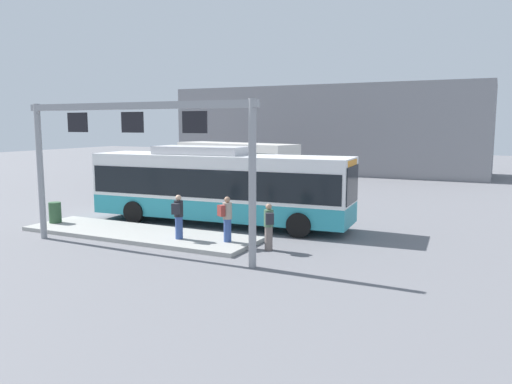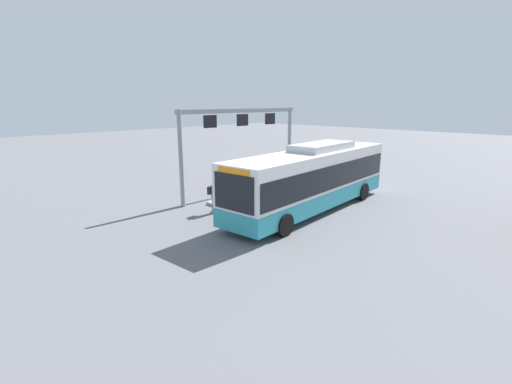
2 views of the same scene
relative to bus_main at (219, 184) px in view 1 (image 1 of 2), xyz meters
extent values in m
plane|color=slate|center=(0.01, 0.00, -1.81)|extent=(120.00, 120.00, 0.00)
cube|color=#9E9E99|center=(-1.77, -3.41, -1.73)|extent=(10.00, 2.80, 0.16)
cube|color=teal|center=(0.01, 0.00, -1.04)|extent=(11.91, 3.25, 0.85)
cube|color=white|center=(0.01, 0.00, 0.34)|extent=(11.91, 3.25, 1.90)
cube|color=black|center=(0.01, 0.00, 0.14)|extent=(11.67, 3.28, 1.20)
cube|color=black|center=(5.90, 0.38, 0.24)|extent=(0.18, 2.12, 1.50)
cube|color=#B7B7BC|center=(-0.87, -0.06, 1.47)|extent=(4.22, 2.01, 0.36)
cube|color=orange|center=(5.83, 0.38, 1.09)|extent=(0.23, 1.75, 0.28)
cylinder|color=black|center=(4.01, 1.46, -1.31)|extent=(1.02, 0.36, 1.00)
cylinder|color=black|center=(4.16, -0.93, -1.31)|extent=(1.02, 0.36, 1.00)
cylinder|color=black|center=(-3.75, 0.96, -1.31)|extent=(1.02, 0.36, 1.00)
cylinder|color=black|center=(-3.59, -1.43, -1.31)|extent=(1.02, 0.36, 1.00)
cube|color=red|center=(-5.77, 12.29, -1.04)|extent=(9.93, 4.87, 0.85)
cube|color=silver|center=(-5.77, 12.29, 0.34)|extent=(9.93, 4.87, 1.90)
cube|color=black|center=(-5.77, 12.29, 0.14)|extent=(9.76, 4.86, 1.20)
cylinder|color=black|center=(-8.98, 11.89, -1.31)|extent=(1.04, 0.55, 1.00)
cylinder|color=black|center=(-8.37, 14.21, -1.31)|extent=(1.04, 0.55, 1.00)
cylinder|color=black|center=(-3.55, 10.46, -1.31)|extent=(1.04, 0.55, 1.00)
cylinder|color=black|center=(-2.94, 12.78, -1.31)|extent=(1.04, 0.55, 1.00)
cylinder|color=#334C8C|center=(2.29, -3.35, -1.23)|extent=(0.38, 0.38, 0.85)
cylinder|color=gray|center=(2.29, -3.35, -0.50)|extent=(0.46, 0.46, 0.60)
sphere|color=#9E755B|center=(2.29, -3.35, -0.09)|extent=(0.22, 0.22, 0.22)
cube|color=maroon|center=(2.17, -3.58, -0.47)|extent=(0.33, 0.29, 0.40)
cylinder|color=slate|center=(3.90, -3.24, -1.39)|extent=(0.39, 0.39, 0.85)
cylinder|color=#476B4C|center=(3.90, -3.24, -0.66)|extent=(0.47, 0.47, 0.60)
sphere|color=#9E755B|center=(3.90, -3.24, -0.25)|extent=(0.22, 0.22, 0.22)
cube|color=#26262D|center=(4.04, -3.46, -0.63)|extent=(0.33, 0.30, 0.40)
cylinder|color=#334C8C|center=(0.43, -3.74, -1.23)|extent=(0.33, 0.33, 0.85)
cylinder|color=black|center=(0.43, -3.74, -0.50)|extent=(0.40, 0.40, 0.60)
sphere|color=tan|center=(0.43, -3.74, -0.09)|extent=(0.22, 0.22, 0.22)
cube|color=#26262D|center=(0.48, -3.99, -0.47)|extent=(0.31, 0.23, 0.40)
cylinder|color=gray|center=(-4.78, -5.42, 0.79)|extent=(0.24, 0.24, 5.20)
cylinder|color=gray|center=(4.34, -5.42, 0.79)|extent=(0.24, 0.24, 5.20)
cube|color=gray|center=(-0.22, -5.42, 3.24)|extent=(9.52, 0.20, 0.24)
cube|color=black|center=(-2.73, -5.42, 2.69)|extent=(0.90, 0.08, 0.70)
cube|color=black|center=(-0.22, -5.42, 2.69)|extent=(0.90, 0.08, 0.70)
cube|color=black|center=(2.29, -5.42, 2.69)|extent=(0.90, 0.08, 0.70)
cube|color=gray|center=(-3.49, 26.42, 2.09)|extent=(28.22, 8.00, 7.81)
cylinder|color=#2D5133|center=(-6.23, -3.52, -1.20)|extent=(0.52, 0.52, 0.90)
camera|label=1|loc=(11.07, -19.01, 2.63)|focal=35.09mm
camera|label=2|loc=(15.41, 10.79, 3.73)|focal=25.65mm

